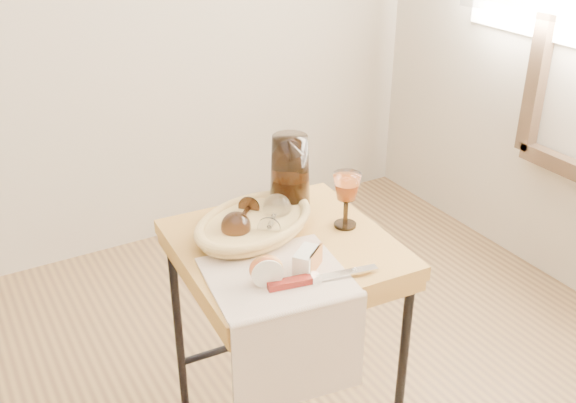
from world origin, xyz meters
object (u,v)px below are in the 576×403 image
table_knife (319,276)px  side_table (284,346)px  tea_towel (277,276)px  bread_basket (254,226)px  pitcher (290,174)px  goblet_lying_b (274,216)px  wine_goblet (346,200)px  goblet_lying_a (242,218)px  apple_half (266,269)px

table_knife → side_table: bearing=94.7°
tea_towel → table_knife: bearing=-34.2°
bread_basket → pitcher: size_ratio=1.23×
bread_basket → goblet_lying_b: bearing=-43.8°
bread_basket → table_knife: size_ratio=1.22×
wine_goblet → bread_basket: bearing=161.3°
goblet_lying_b → table_knife: size_ratio=0.47×
goblet_lying_a → goblet_lying_b: 0.08m
pitcher → apple_half: 0.36m
apple_half → goblet_lying_b: bearing=75.7°
side_table → table_knife: bearing=-95.9°
side_table → tea_towel: 0.36m
goblet_lying_b → table_knife: 0.24m
bread_basket → wine_goblet: wine_goblet is taller
bread_basket → pitcher: (0.14, 0.07, 0.08)m
side_table → table_knife: 0.39m
goblet_lying_a → side_table: bearing=86.0°
side_table → bread_basket: size_ratio=2.09×
side_table → table_knife: table_knife is taller
side_table → goblet_lying_b: size_ratio=5.40×
side_table → bread_basket: 0.36m
apple_half → table_knife: bearing=-7.4°
goblet_lying_a → goblet_lying_b: size_ratio=1.00×
bread_basket → goblet_lying_a: 0.04m
pitcher → apple_half: (-0.22, -0.28, -0.06)m
goblet_lying_b → side_table: bearing=-139.3°
goblet_lying_a → apple_half: size_ratio=1.59×
table_knife → goblet_lying_b: bearing=96.2°
tea_towel → goblet_lying_b: bearing=71.1°
bread_basket → apple_half: (-0.08, -0.21, 0.02)m
goblet_lying_a → pitcher: pitcher is taller
bread_basket → goblet_lying_b: goblet_lying_b is taller
apple_half → table_knife: 0.12m
tea_towel → goblet_lying_b: goblet_lying_b is taller
tea_towel → bread_basket: size_ratio=0.99×
side_table → wine_goblet: 0.43m
pitcher → wine_goblet: pitcher is taller
goblet_lying_b → goblet_lying_a: bearing=105.9°
bread_basket → goblet_lying_a: goblet_lying_a is taller
wine_goblet → table_knife: size_ratio=0.58×
side_table → goblet_lying_b: bearing=91.2°
side_table → goblet_lying_a: 0.39m
goblet_lying_b → apple_half: goblet_lying_b is taller
goblet_lying_b → wine_goblet: wine_goblet is taller
tea_towel → table_knife: (0.07, -0.06, 0.01)m
goblet_lying_b → table_knife: goblet_lying_b is taller
goblet_lying_a → wine_goblet: (0.25, -0.09, 0.03)m
table_knife → goblet_lying_a: bearing=111.7°
pitcher → table_knife: bearing=-131.8°
goblet_lying_a → table_knife: 0.28m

